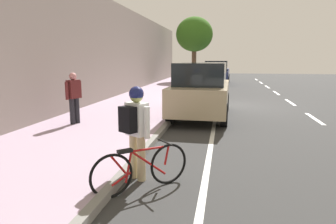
% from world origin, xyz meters
% --- Properties ---
extents(ground, '(62.79, 62.79, 0.00)m').
position_xyz_m(ground, '(0.00, 0.00, 0.00)').
color(ground, '#333333').
extents(sidewalk, '(3.90, 39.25, 0.14)m').
position_xyz_m(sidewalk, '(3.90, 0.00, 0.07)').
color(sidewalk, '#A991A6').
rests_on(sidewalk, ground).
extents(curb_edge, '(0.16, 39.25, 0.14)m').
position_xyz_m(curb_edge, '(1.87, 0.00, 0.07)').
color(curb_edge, gray).
rests_on(curb_edge, ground).
extents(lane_stripe_centre, '(0.14, 40.00, 0.01)m').
position_xyz_m(lane_stripe_centre, '(-3.12, 0.38, 0.00)').
color(lane_stripe_centre, white).
rests_on(lane_stripe_centre, ground).
extents(lane_stripe_bike_edge, '(0.12, 39.25, 0.01)m').
position_xyz_m(lane_stripe_bike_edge, '(0.40, 0.00, 0.00)').
color(lane_stripe_bike_edge, white).
rests_on(lane_stripe_bike_edge, ground).
extents(building_facade, '(0.50, 39.25, 5.06)m').
position_xyz_m(building_facade, '(6.10, 0.00, 2.53)').
color(building_facade, gray).
rests_on(building_facade, ground).
extents(parked_pickup_dark_blue_nearest, '(2.16, 5.36, 1.95)m').
position_xyz_m(parked_pickup_dark_blue_nearest, '(0.75, -11.71, 0.90)').
color(parked_pickup_dark_blue_nearest, navy).
rests_on(parked_pickup_dark_blue_nearest, ground).
extents(parked_suv_tan_second, '(2.05, 4.74, 1.99)m').
position_xyz_m(parked_suv_tan_second, '(0.93, 2.85, 1.03)').
color(parked_suv_tan_second, tan).
rests_on(parked_suv_tan_second, ground).
extents(bicycle_at_curb, '(1.33, 1.21, 0.77)m').
position_xyz_m(bicycle_at_curb, '(1.40, 9.46, 0.38)').
color(bicycle_at_curb, black).
rests_on(bicycle_at_curb, ground).
extents(cyclist_with_backpack, '(0.55, 0.52, 1.67)m').
position_xyz_m(cyclist_with_backpack, '(1.62, 9.03, 1.02)').
color(cyclist_with_backpack, '#C6B284').
rests_on(cyclist_with_backpack, ground).
extents(street_tree_near_cyclist, '(3.35, 3.35, 5.73)m').
position_xyz_m(street_tree_near_cyclist, '(2.93, -14.47, 4.27)').
color(street_tree_near_cyclist, brown).
rests_on(street_tree_near_cyclist, sidewalk).
extents(pedestrian_on_phone, '(0.35, 0.59, 1.58)m').
position_xyz_m(pedestrian_on_phone, '(4.66, 5.41, 1.03)').
color(pedestrian_on_phone, black).
rests_on(pedestrian_on_phone, sidewalk).
extents(fire_hydrant, '(0.22, 0.22, 0.84)m').
position_xyz_m(fire_hydrant, '(2.30, -8.46, 0.57)').
color(fire_hydrant, red).
rests_on(fire_hydrant, sidewalk).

